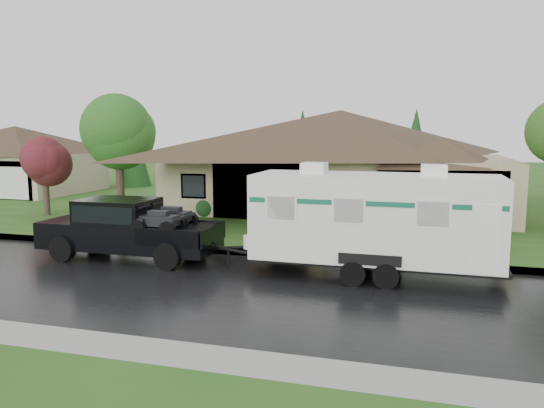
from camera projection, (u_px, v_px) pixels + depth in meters
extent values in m
plane|color=#235019|center=(215.00, 269.00, 17.76)|extent=(140.00, 140.00, 0.00)
cube|color=black|center=(190.00, 285.00, 15.85)|extent=(140.00, 8.00, 0.01)
cube|color=gray|center=(238.00, 252.00, 19.89)|extent=(140.00, 0.50, 0.15)
cube|color=#235019|center=(309.00, 206.00, 32.03)|extent=(140.00, 26.00, 0.15)
cube|color=tan|center=(340.00, 183.00, 30.32)|extent=(18.00, 10.00, 3.00)
pyramid|color=#3D2F21|center=(341.00, 110.00, 29.76)|extent=(19.44, 10.80, 2.60)
cube|color=tan|center=(440.00, 194.00, 26.01)|extent=(5.76, 4.00, 2.70)
cube|color=tan|center=(18.00, 173.00, 38.79)|extent=(10.00, 8.00, 2.80)
pyramid|color=#3D2F21|center=(15.00, 126.00, 38.32)|extent=(10.80, 8.64, 2.00)
cube|color=tan|center=(33.00, 178.00, 36.08)|extent=(3.20, 4.00, 2.52)
cylinder|color=#382B1E|center=(120.00, 189.00, 28.12)|extent=(0.43, 0.43, 2.80)
sphere|color=#337325|center=(118.00, 130.00, 27.70)|extent=(3.86, 3.86, 3.86)
cylinder|color=#382B1E|center=(46.00, 198.00, 28.16)|extent=(0.33, 0.33, 1.79)
sphere|color=maroon|center=(44.00, 161.00, 27.89)|extent=(2.47, 2.47, 2.47)
sphere|color=#143814|center=(206.00, 207.00, 27.70)|extent=(1.00, 1.00, 1.00)
sphere|color=#143814|center=(283.00, 210.00, 26.55)|extent=(1.00, 1.00, 1.00)
sphere|color=#143814|center=(368.00, 214.00, 25.41)|extent=(1.00, 1.00, 1.00)
sphere|color=#143814|center=(460.00, 217.00, 24.26)|extent=(1.00, 1.00, 1.00)
cube|color=black|center=(130.00, 235.00, 19.11)|extent=(6.46, 2.15, 0.93)
cube|color=black|center=(73.00, 224.00, 19.71)|extent=(1.72, 2.10, 0.38)
cube|color=black|center=(118.00, 212.00, 19.11)|extent=(2.59, 2.03, 0.97)
cube|color=black|center=(118.00, 211.00, 19.10)|extent=(2.37, 2.07, 0.59)
cube|color=black|center=(181.00, 233.00, 18.52)|extent=(2.37, 2.05, 0.06)
cylinder|color=black|center=(63.00, 249.00, 18.71)|extent=(0.90, 0.34, 0.90)
cylinder|color=black|center=(98.00, 237.00, 20.72)|extent=(0.90, 0.34, 0.90)
cylinder|color=black|center=(168.00, 256.00, 17.60)|extent=(0.90, 0.34, 0.90)
cylinder|color=black|center=(194.00, 243.00, 19.61)|extent=(0.90, 0.34, 0.90)
cube|color=white|center=(375.00, 217.00, 16.59)|extent=(7.54, 2.59, 2.64)
cube|color=black|center=(373.00, 263.00, 16.79)|extent=(7.97, 1.29, 0.15)
cube|color=#0C553E|center=(375.00, 198.00, 16.51)|extent=(7.39, 2.61, 0.15)
cube|color=white|center=(314.00, 168.00, 16.91)|extent=(0.75, 0.86, 0.34)
cube|color=white|center=(434.00, 170.00, 15.91)|extent=(0.75, 0.86, 0.34)
cylinder|color=black|center=(353.00, 274.00, 15.72)|extent=(0.75, 0.26, 0.75)
cylinder|color=black|center=(362.00, 255.00, 18.14)|extent=(0.75, 0.26, 0.75)
cylinder|color=black|center=(386.00, 276.00, 15.45)|extent=(0.75, 0.26, 0.75)
cylinder|color=black|center=(391.00, 256.00, 17.88)|extent=(0.75, 0.26, 0.75)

